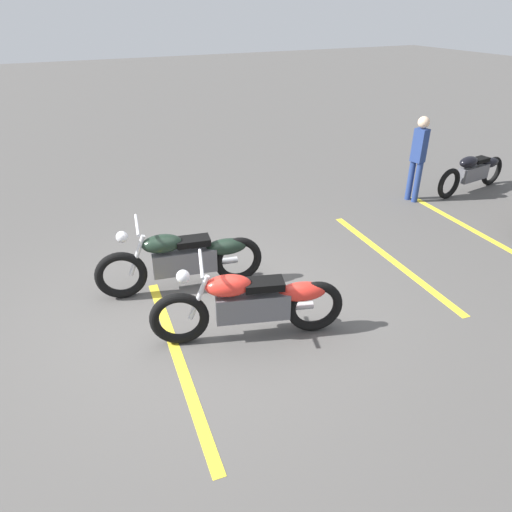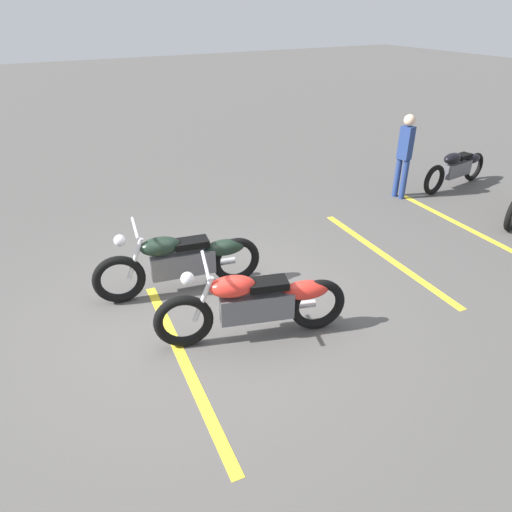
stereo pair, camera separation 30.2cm
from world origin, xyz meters
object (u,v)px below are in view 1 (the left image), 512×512
at_px(motorcycle_bright_foreground, 253,303).
at_px(motorcycle_dark_foreground, 185,258).
at_px(motorcycle_row_center, 474,171).
at_px(bystander_near_row, 418,155).

bearing_deg(motorcycle_bright_foreground, motorcycle_dark_foreground, -57.50).
bearing_deg(motorcycle_bright_foreground, motorcycle_row_center, -141.76).
distance_m(motorcycle_bright_foreground, motorcycle_row_center, 6.54).
bearing_deg(motorcycle_dark_foreground, motorcycle_row_center, -160.75).
relative_size(motorcycle_row_center, bystander_near_row, 1.24).
height_order(motorcycle_bright_foreground, motorcycle_row_center, motorcycle_bright_foreground).
xyz_separation_m(motorcycle_bright_foreground, motorcycle_dark_foreground, (-0.38, 1.33, 0.00)).
bearing_deg(motorcycle_row_center, bystander_near_row, -11.88).
distance_m(motorcycle_row_center, bystander_near_row, 1.56).
height_order(motorcycle_row_center, bystander_near_row, bystander_near_row).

